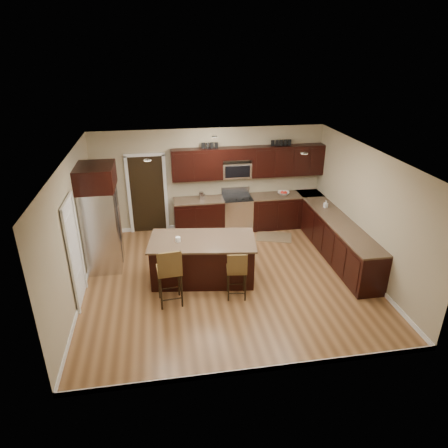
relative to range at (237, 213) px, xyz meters
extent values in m
plane|color=brown|center=(-0.68, -2.45, -0.47)|extent=(6.00, 6.00, 0.00)
plane|color=silver|center=(-0.68, -2.45, 2.23)|extent=(6.00, 6.00, 0.00)
plane|color=tan|center=(-0.68, 0.30, 0.88)|extent=(6.00, 0.00, 6.00)
plane|color=tan|center=(-3.68, -2.45, 0.88)|extent=(0.00, 5.50, 5.50)
plane|color=tan|center=(2.32, -2.45, 0.88)|extent=(0.00, 5.50, 5.50)
cube|color=black|center=(-1.03, 0.00, -0.03)|extent=(1.30, 0.60, 0.88)
cube|color=black|center=(1.35, 0.00, -0.03)|extent=(1.94, 0.60, 0.88)
cube|color=black|center=(2.02, -1.98, -0.03)|extent=(0.60, 3.35, 0.88)
cube|color=brown|center=(-1.03, 0.00, 0.43)|extent=(1.30, 0.63, 0.04)
cube|color=brown|center=(1.35, 0.00, 0.43)|extent=(1.94, 0.63, 0.04)
cube|color=brown|center=(2.02, -1.98, 0.43)|extent=(0.63, 3.35, 0.04)
cube|color=black|center=(-1.03, 0.13, 1.35)|extent=(1.30, 0.33, 0.80)
cube|color=black|center=(1.35, 0.13, 1.35)|extent=(1.94, 0.33, 0.80)
cube|color=black|center=(0.00, 0.13, 1.60)|extent=(0.76, 0.33, 0.30)
cube|color=silver|center=(0.00, 0.00, -0.02)|extent=(0.76, 0.64, 0.90)
cube|color=black|center=(0.00, 0.00, 0.44)|extent=(0.76, 0.60, 0.03)
cube|color=black|center=(0.00, -0.30, -0.02)|extent=(0.65, 0.01, 0.45)
cube|color=silver|center=(0.00, 0.27, 0.55)|extent=(0.76, 0.05, 0.18)
cube|color=silver|center=(0.00, 0.15, 1.15)|extent=(0.76, 0.31, 0.40)
cube|color=black|center=(-2.33, 0.28, 0.56)|extent=(0.85, 0.03, 2.06)
cube|color=white|center=(-3.66, -2.75, 0.55)|extent=(0.03, 0.80, 2.04)
cube|color=black|center=(-1.20, -2.34, -0.03)|extent=(2.21, 1.32, 0.88)
cube|color=brown|center=(-1.20, -2.34, 0.43)|extent=(2.32, 1.43, 0.04)
cube|color=black|center=(-1.20, -2.34, -0.43)|extent=(2.12, 1.23, 0.09)
cube|color=brown|center=(-1.92, -3.12, 0.26)|extent=(0.49, 0.49, 0.06)
cube|color=brown|center=(-1.91, -3.33, 0.50)|extent=(0.45, 0.08, 0.48)
cylinder|color=black|center=(-2.12, -3.32, -0.12)|extent=(0.04, 0.04, 0.70)
cylinder|color=black|center=(-1.73, -3.32, -0.12)|extent=(0.04, 0.04, 0.70)
cylinder|color=black|center=(-2.12, -2.93, -0.12)|extent=(0.04, 0.04, 0.70)
cylinder|color=black|center=(-1.73, -2.93, -0.12)|extent=(0.04, 0.04, 0.70)
cube|color=brown|center=(-0.62, -3.12, 0.15)|extent=(0.43, 0.43, 0.05)
cube|color=brown|center=(-0.64, -3.29, 0.35)|extent=(0.39, 0.09, 0.41)
cylinder|color=black|center=(-0.79, -3.29, -0.17)|extent=(0.03, 0.03, 0.59)
cylinder|color=black|center=(-0.46, -3.29, -0.17)|extent=(0.03, 0.03, 0.59)
cylinder|color=black|center=(-0.79, -2.96, -0.17)|extent=(0.03, 0.03, 0.59)
cylinder|color=black|center=(-0.46, -2.96, -0.17)|extent=(0.03, 0.03, 0.59)
cube|color=silver|center=(-3.30, -1.45, 0.45)|extent=(0.72, 0.93, 1.85)
cube|color=black|center=(-2.94, -1.45, 0.45)|extent=(0.01, 0.02, 1.76)
cylinder|color=silver|center=(-2.91, -1.53, 0.55)|extent=(0.02, 0.02, 0.82)
cylinder|color=silver|center=(-2.91, -1.37, 0.55)|extent=(0.02, 0.02, 0.82)
cube|color=black|center=(-3.30, -1.45, 1.63)|extent=(0.78, 0.99, 0.50)
cube|color=brown|center=(0.86, -0.67, -0.47)|extent=(1.04, 0.84, 0.01)
imported|color=silver|center=(1.27, 0.00, 0.49)|extent=(0.39, 0.39, 0.08)
imported|color=#B2B2B2|center=(2.02, -1.06, 0.54)|extent=(0.10, 0.10, 0.18)
cylinder|color=silver|center=(-0.95, 0.00, 0.55)|extent=(0.12, 0.12, 0.20)
cylinder|color=silver|center=(-0.90, 0.00, 0.52)|extent=(0.11, 0.11, 0.15)
cylinder|color=white|center=(-1.70, -2.34, 0.50)|extent=(0.10, 0.10, 0.10)
camera|label=1|loc=(-1.96, -9.70, 4.15)|focal=32.00mm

